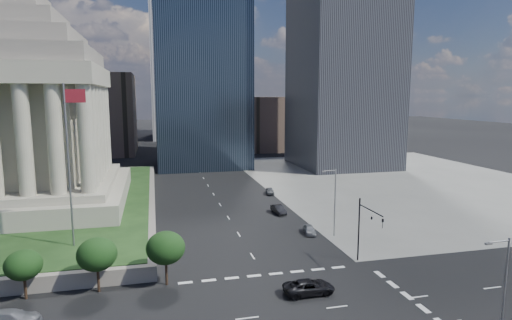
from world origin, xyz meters
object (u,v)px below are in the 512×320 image
object	(u,v)px
suv_grey	(11,318)
parked_sedan_mid	(278,210)
street_lamp_north	(334,198)
war_memorial	(14,90)
street_lamp_south	(502,293)
flagpole	(70,157)
parked_sedan_near	(309,230)
traffic_signal_ne	(366,224)
pickup_truck	(309,287)
parked_sedan_far	(270,191)

from	to	relation	value
suv_grey	parked_sedan_mid	distance (m)	45.13
suv_grey	street_lamp_north	bearing A→B (deg)	-61.06
war_memorial	street_lamp_south	xyz separation A→B (m)	(47.33, -54.00, -15.74)
flagpole	street_lamp_south	world-z (taller)	flagpole
street_lamp_south	parked_sedan_mid	xyz separation A→B (m)	(-4.33, 44.52, -4.95)
war_memorial	parked_sedan_near	size ratio (longest dim) A/B	10.25
traffic_signal_ne	pickup_truck	world-z (taller)	traffic_signal_ne
parked_sedan_near	parked_sedan_mid	world-z (taller)	parked_sedan_mid
traffic_signal_ne	suv_grey	xyz separation A→B (m)	(-37.28, -5.10, -4.51)
suv_grey	flagpole	bearing A→B (deg)	-5.20
parked_sedan_near	parked_sedan_far	distance (m)	26.49
traffic_signal_ne	parked_sedan_mid	distance (m)	25.47
suv_grey	parked_sedan_near	bearing A→B (deg)	-56.98
suv_grey	parked_sedan_mid	bearing A→B (deg)	-42.81
traffic_signal_ne	parked_sedan_near	distance (m)	14.02
parked_sedan_far	street_lamp_north	bearing A→B (deg)	-77.08
parked_sedan_near	parked_sedan_far	world-z (taller)	parked_sedan_far
street_lamp_south	parked_sedan_near	size ratio (longest dim) A/B	2.63
war_memorial	parked_sedan_far	bearing A→B (deg)	6.54
war_memorial	suv_grey	bearing A→B (deg)	-76.83
parked_sedan_near	traffic_signal_ne	bearing A→B (deg)	-70.81
war_memorial	street_lamp_north	xyz separation A→B (m)	(47.33, -23.00, -15.74)
traffic_signal_ne	suv_grey	world-z (taller)	traffic_signal_ne
street_lamp_north	suv_grey	xyz separation A→B (m)	(-38.11, -16.40, -4.93)
war_memorial	street_lamp_north	distance (m)	54.92
pickup_truck	street_lamp_south	bearing A→B (deg)	-145.89
street_lamp_south	parked_sedan_far	xyz separation A→B (m)	(-1.83, 59.22, -4.99)
street_lamp_north	parked_sedan_mid	xyz separation A→B (m)	(-4.33, 13.52, -4.95)
flagpole	suv_grey	size ratio (longest dim) A/B	3.94
suv_grey	parked_sedan_near	size ratio (longest dim) A/B	1.33
war_memorial	parked_sedan_far	xyz separation A→B (m)	(45.50, 5.22, -20.73)
pickup_truck	parked_sedan_mid	distance (m)	30.75
street_lamp_north	suv_grey	bearing A→B (deg)	-156.71
pickup_truck	parked_sedan_near	bearing A→B (deg)	-21.62
traffic_signal_ne	street_lamp_north	xyz separation A→B (m)	(0.83, 11.30, 0.41)
flagpole	war_memorial	bearing A→B (deg)	116.89
parked_sedan_near	parked_sedan_mid	xyz separation A→B (m)	(-1.31, 11.76, 0.07)
street_lamp_south	parked_sedan_mid	distance (m)	45.00
war_memorial	street_lamp_south	bearing A→B (deg)	-48.77
street_lamp_north	parked_sedan_far	xyz separation A→B (m)	(-1.83, 28.22, -4.99)
street_lamp_north	parked_sedan_mid	bearing A→B (deg)	107.76
street_lamp_north	parked_sedan_mid	distance (m)	15.03
street_lamp_south	street_lamp_north	size ratio (longest dim) A/B	1.00
parked_sedan_near	street_lamp_north	bearing A→B (deg)	-20.48
street_lamp_north	traffic_signal_ne	bearing A→B (deg)	-94.19
flagpole	parked_sedan_mid	distance (m)	36.26
traffic_signal_ne	parked_sedan_far	size ratio (longest dim) A/B	2.04
street_lamp_south	suv_grey	distance (m)	41.11
suv_grey	parked_sedan_far	xyz separation A→B (m)	(36.28, 44.62, -0.07)
street_lamp_south	street_lamp_north	xyz separation A→B (m)	(0.00, 31.00, 0.00)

